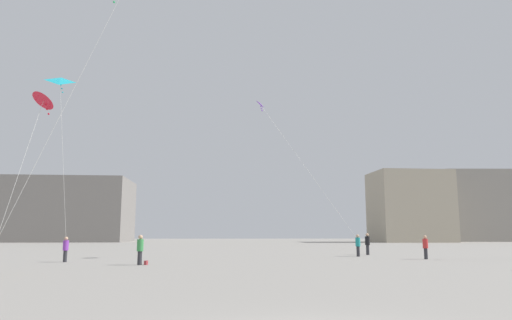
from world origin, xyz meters
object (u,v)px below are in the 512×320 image
Objects in this scene: kite_crimson_diamond at (44,100)px; building_centre_hall at (410,207)px; person_in_red at (425,246)px; building_right_hall at (476,206)px; handbag_beside_flyer at (146,263)px; kite_cyan_delta at (60,83)px; person_in_black at (367,243)px; person_in_green at (140,248)px; kite_emerald_delta at (118,0)px; building_left_hall at (68,210)px; kite_violet_delta at (264,109)px; person_in_teal at (358,244)px; person_in_purple at (66,248)px.

building_centre_hall is (46.09, 70.79, -1.22)m from kite_crimson_diamond.
person_in_red is 80.11m from building_right_hall.
handbag_beside_flyer is (4.56, 4.63, -8.29)m from kite_crimson_diamond.
building_centre_hall is at bearing -158.05° from building_right_hall.
kite_cyan_delta reaches higher than kite_crimson_diamond.
person_in_black is 5.66× the size of handbag_beside_flyer.
kite_emerald_delta reaches higher than person_in_green.
person_in_red reaches higher than handbag_beside_flyer.
handbag_beside_flyer is at bearing 20.46° from person_in_green.
kite_emerald_delta reaches higher than handbag_beside_flyer.
building_left_hall is at bearing 150.31° from person_in_red.
building_left_hall reaches higher than person_in_green.
kite_crimson_diamond is (-20.96, -16.12, 7.42)m from person_in_black.
kite_violet_delta is (-11.24, 2.43, 10.49)m from person_in_red.
building_left_hall is 1.71× the size of building_centre_hall.
kite_violet_delta reaches higher than person_in_green.
building_right_hall is at bearing 51.72° from kite_violet_delta.
person_in_teal is at bearing 128.68° from person_in_black.
person_in_black is at bearing -124.86° from building_right_hall.
building_left_hall reaches higher than kite_crimson_diamond.
building_left_hall is 1.59× the size of building_right_hall.
kite_cyan_delta is (-13.77, -5.11, 0.14)m from kite_violet_delta.
building_centre_hall is 78.43m from handbag_beside_flyer.
handbag_beside_flyer is at bearing 82.52° from kite_emerald_delta.
kite_cyan_delta is at bearing -71.59° from building_left_hall.
kite_crimson_diamond is 84.48m from building_centre_hall.
person_in_purple is 15.96m from kite_emerald_delta.
person_in_green reaches higher than person_in_purple.
person_in_teal is 0.23× the size of kite_crimson_diamond.
person_in_green is at bearing -140.14° from person_in_red.
building_centre_hall is at bearing 44.72° from person_in_purple.
person_in_black is 0.11× the size of building_right_hall.
person_in_purple is 76.02m from building_left_hall.
building_centre_hall reaches higher than person_in_teal.
handbag_beside_flyer is (6.40, -2.21, -11.42)m from kite_cyan_delta.
person_in_teal is at bearing 7.72° from person_in_purple.
person_in_teal is (20.49, 5.99, 0.07)m from person_in_purple.
kite_violet_delta is 0.65× the size of building_right_hall.
kite_cyan_delta is at bearing -101.13° from person_in_teal.
kite_violet_delta is at bearing -128.28° from building_right_hall.
kite_violet_delta is 14.69m from kite_cyan_delta.
kite_emerald_delta is at bearing 114.40° from person_in_black.
building_left_hall is at bearing 173.38° from building_centre_hall.
building_right_hall is at bearing 55.35° from person_in_green.
building_left_hall is (-45.34, 65.62, 5.73)m from person_in_teal.
person_in_purple is 10.72m from kite_cyan_delta.
person_in_green is 78.63m from building_centre_hall.
person_in_teal is at bearing -114.96° from building_centre_hall.
building_right_hall is at bearing 84.28° from person_in_red.
building_left_hall is 80.76m from handbag_beside_flyer.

